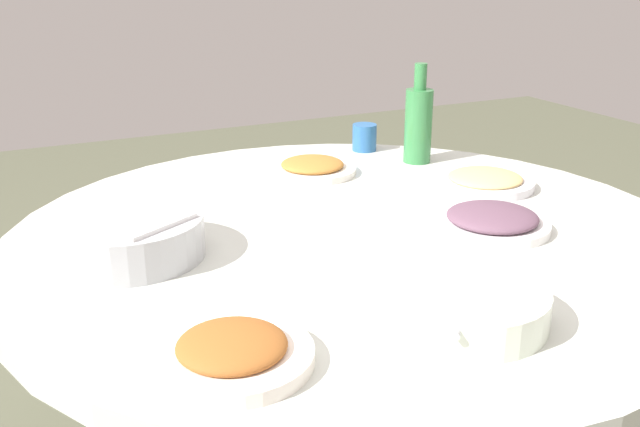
{
  "coord_description": "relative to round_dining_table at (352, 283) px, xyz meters",
  "views": [
    {
      "loc": [
        -1.21,
        0.66,
        1.28
      ],
      "look_at": [
        -0.09,
        0.12,
        0.83
      ],
      "focal_mm": 40.98,
      "sensor_mm": 36.0,
      "label": 1
    }
  ],
  "objects": [
    {
      "name": "round_dining_table",
      "position": [
        0.0,
        0.0,
        0.0
      ],
      "size": [
        1.39,
        1.39,
        0.75
      ],
      "color": "#99999E",
      "rests_on": "ground"
    },
    {
      "name": "rice_bowl",
      "position": [
        0.06,
        0.43,
        0.16
      ],
      "size": [
        0.28,
        0.28,
        0.08
      ],
      "color": "#B2B5BA",
      "rests_on": "round_dining_table"
    },
    {
      "name": "soup_bowl",
      "position": [
        -0.41,
        0.03,
        0.14
      ],
      "size": [
        0.25,
        0.25,
        0.06
      ],
      "color": "white",
      "rests_on": "round_dining_table"
    },
    {
      "name": "dish_tofu_braise",
      "position": [
        0.39,
        -0.09,
        0.13
      ],
      "size": [
        0.22,
        0.22,
        0.04
      ],
      "color": "white",
      "rests_on": "round_dining_table"
    },
    {
      "name": "dish_stirfry",
      "position": [
        -0.37,
        0.39,
        0.14
      ],
      "size": [
        0.23,
        0.23,
        0.05
      ],
      "color": "white",
      "rests_on": "round_dining_table"
    },
    {
      "name": "dish_eggplant",
      "position": [
        -0.12,
        -0.25,
        0.14
      ],
      "size": [
        0.23,
        0.23,
        0.05
      ],
      "color": "white",
      "rests_on": "round_dining_table"
    },
    {
      "name": "dish_noodles",
      "position": [
        0.11,
        -0.41,
        0.13
      ],
      "size": [
        0.23,
        0.23,
        0.04
      ],
      "color": "silver",
      "rests_on": "round_dining_table"
    },
    {
      "name": "green_bottle",
      "position": [
        0.37,
        -0.39,
        0.22
      ],
      "size": [
        0.07,
        0.07,
        0.26
      ],
      "color": "#327840",
      "rests_on": "round_dining_table"
    },
    {
      "name": "tea_cup_far",
      "position": [
        0.53,
        -0.32,
        0.15
      ],
      "size": [
        0.07,
        0.07,
        0.07
      ],
      "primitive_type": "cylinder",
      "color": "#295C98",
      "rests_on": "round_dining_table"
    }
  ]
}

